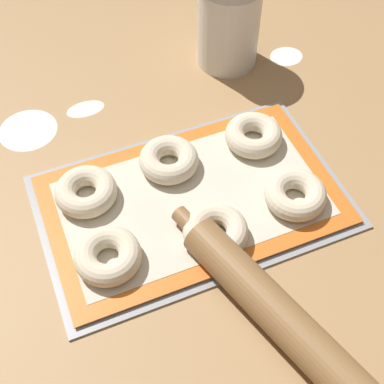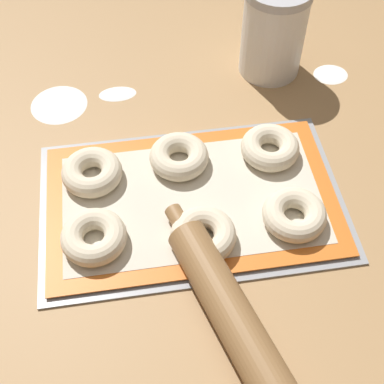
{
  "view_description": "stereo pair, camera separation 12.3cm",
  "coord_description": "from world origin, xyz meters",
  "px_view_note": "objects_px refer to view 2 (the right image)",
  "views": [
    {
      "loc": [
        -0.18,
        -0.48,
        0.71
      ],
      "look_at": [
        0.02,
        0.0,
        0.03
      ],
      "focal_mm": 50.0,
      "sensor_mm": 36.0,
      "label": 1
    },
    {
      "loc": [
        -0.06,
        -0.51,
        0.71
      ],
      "look_at": [
        0.02,
        0.0,
        0.03
      ],
      "focal_mm": 50.0,
      "sensor_mm": 36.0,
      "label": 2
    }
  ],
  "objects_px": {
    "bagel_back_left": "(92,172)",
    "rolling_pin": "(240,329)",
    "bagel_front_right": "(294,215)",
    "flour_canister": "(274,30)",
    "baking_tray": "(192,201)",
    "bagel_back_right": "(270,148)",
    "bagel_front_center": "(203,235)",
    "bagel_front_left": "(94,237)",
    "bagel_back_center": "(179,157)"
  },
  "relations": [
    {
      "from": "bagel_front_left",
      "to": "flour_canister",
      "type": "xyz_separation_m",
      "value": [
        0.36,
        0.37,
        0.06
      ]
    },
    {
      "from": "baking_tray",
      "to": "bagel_back_right",
      "type": "xyz_separation_m",
      "value": [
        0.15,
        0.07,
        0.02
      ]
    },
    {
      "from": "bagel_front_right",
      "to": "rolling_pin",
      "type": "relative_size",
      "value": 0.24
    },
    {
      "from": "bagel_back_right",
      "to": "bagel_front_center",
      "type": "bearing_deg",
      "value": -131.99
    },
    {
      "from": "rolling_pin",
      "to": "bagel_front_left",
      "type": "bearing_deg",
      "value": 136.91
    },
    {
      "from": "bagel_front_left",
      "to": "bagel_front_right",
      "type": "relative_size",
      "value": 1.0
    },
    {
      "from": "baking_tray",
      "to": "bagel_front_left",
      "type": "bearing_deg",
      "value": -158.77
    },
    {
      "from": "bagel_front_center",
      "to": "bagel_back_left",
      "type": "relative_size",
      "value": 1.0
    },
    {
      "from": "baking_tray",
      "to": "flour_canister",
      "type": "height_order",
      "value": "flour_canister"
    },
    {
      "from": "baking_tray",
      "to": "bagel_front_right",
      "type": "bearing_deg",
      "value": -24.1
    },
    {
      "from": "bagel_front_left",
      "to": "rolling_pin",
      "type": "relative_size",
      "value": 0.24
    },
    {
      "from": "bagel_front_left",
      "to": "flour_canister",
      "type": "distance_m",
      "value": 0.52
    },
    {
      "from": "bagel_front_center",
      "to": "flour_canister",
      "type": "relative_size",
      "value": 0.55
    },
    {
      "from": "baking_tray",
      "to": "bagel_back_right",
      "type": "distance_m",
      "value": 0.17
    },
    {
      "from": "bagel_back_right",
      "to": "flour_canister",
      "type": "bearing_deg",
      "value": 76.47
    },
    {
      "from": "bagel_back_center",
      "to": "flour_canister",
      "type": "distance_m",
      "value": 0.32
    },
    {
      "from": "bagel_front_right",
      "to": "bagel_back_center",
      "type": "height_order",
      "value": "same"
    },
    {
      "from": "bagel_front_center",
      "to": "flour_canister",
      "type": "xyz_separation_m",
      "value": [
        0.2,
        0.39,
        0.06
      ]
    },
    {
      "from": "bagel_front_center",
      "to": "bagel_back_right",
      "type": "xyz_separation_m",
      "value": [
        0.14,
        0.16,
        0.0
      ]
    },
    {
      "from": "bagel_front_right",
      "to": "flour_canister",
      "type": "height_order",
      "value": "flour_canister"
    },
    {
      "from": "bagel_back_left",
      "to": "bagel_back_right",
      "type": "relative_size",
      "value": 1.0
    },
    {
      "from": "bagel_front_center",
      "to": "flour_canister",
      "type": "bearing_deg",
      "value": 63.21
    },
    {
      "from": "bagel_front_left",
      "to": "bagel_front_center",
      "type": "bearing_deg",
      "value": -7.41
    },
    {
      "from": "flour_canister",
      "to": "bagel_front_center",
      "type": "bearing_deg",
      "value": -116.79
    },
    {
      "from": "bagel_front_center",
      "to": "bagel_front_left",
      "type": "bearing_deg",
      "value": 172.59
    },
    {
      "from": "baking_tray",
      "to": "bagel_front_right",
      "type": "xyz_separation_m",
      "value": [
        0.15,
        -0.07,
        0.02
      ]
    },
    {
      "from": "bagel_front_right",
      "to": "rolling_pin",
      "type": "height_order",
      "value": "rolling_pin"
    },
    {
      "from": "bagel_back_center",
      "to": "flour_canister",
      "type": "xyz_separation_m",
      "value": [
        0.21,
        0.23,
        0.06
      ]
    },
    {
      "from": "bagel_back_center",
      "to": "bagel_back_right",
      "type": "xyz_separation_m",
      "value": [
        0.16,
        -0.0,
        0.0
      ]
    },
    {
      "from": "bagel_back_left",
      "to": "rolling_pin",
      "type": "distance_m",
      "value": 0.36
    },
    {
      "from": "bagel_back_left",
      "to": "flour_canister",
      "type": "distance_m",
      "value": 0.44
    },
    {
      "from": "bagel_front_center",
      "to": "bagel_front_right",
      "type": "relative_size",
      "value": 1.0
    },
    {
      "from": "baking_tray",
      "to": "bagel_front_center",
      "type": "relative_size",
      "value": 4.91
    },
    {
      "from": "bagel_front_center",
      "to": "rolling_pin",
      "type": "distance_m",
      "value": 0.16
    },
    {
      "from": "baking_tray",
      "to": "bagel_front_right",
      "type": "distance_m",
      "value": 0.17
    },
    {
      "from": "baking_tray",
      "to": "bagel_back_left",
      "type": "distance_m",
      "value": 0.17
    },
    {
      "from": "bagel_front_right",
      "to": "bagel_back_left",
      "type": "relative_size",
      "value": 1.0
    },
    {
      "from": "bagel_back_right",
      "to": "rolling_pin",
      "type": "height_order",
      "value": "rolling_pin"
    },
    {
      "from": "flour_canister",
      "to": "bagel_back_right",
      "type": "bearing_deg",
      "value": -103.53
    },
    {
      "from": "bagel_front_right",
      "to": "flour_canister",
      "type": "distance_m",
      "value": 0.39
    },
    {
      "from": "bagel_back_right",
      "to": "flour_canister",
      "type": "height_order",
      "value": "flour_canister"
    },
    {
      "from": "bagel_front_left",
      "to": "bagel_back_left",
      "type": "relative_size",
      "value": 1.0
    },
    {
      "from": "rolling_pin",
      "to": "bagel_front_right",
      "type": "bearing_deg",
      "value": 54.32
    },
    {
      "from": "bagel_front_left",
      "to": "bagel_front_center",
      "type": "xyz_separation_m",
      "value": [
        0.16,
        -0.02,
        0.0
      ]
    },
    {
      "from": "bagel_front_right",
      "to": "bagel_front_center",
      "type": "bearing_deg",
      "value": -173.85
    },
    {
      "from": "bagel_front_left",
      "to": "bagel_back_right",
      "type": "relative_size",
      "value": 1.0
    },
    {
      "from": "bagel_front_right",
      "to": "bagel_back_right",
      "type": "relative_size",
      "value": 1.0
    },
    {
      "from": "baking_tray",
      "to": "bagel_back_right",
      "type": "bearing_deg",
      "value": 26.87
    },
    {
      "from": "baking_tray",
      "to": "bagel_front_center",
      "type": "height_order",
      "value": "bagel_front_center"
    },
    {
      "from": "flour_canister",
      "to": "rolling_pin",
      "type": "height_order",
      "value": "flour_canister"
    }
  ]
}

